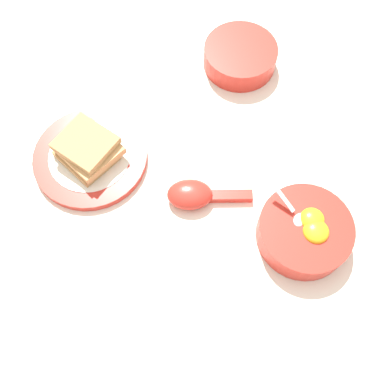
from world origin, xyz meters
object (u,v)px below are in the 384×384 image
at_px(toast_sandwich, 87,150).
at_px(toast_plate, 90,157).
at_px(soup_spoon, 195,195).
at_px(egg_bowl, 305,231).
at_px(congee_bowl, 240,56).

bearing_deg(toast_sandwich, toast_plate, -104.63).
bearing_deg(soup_spoon, toast_plate, -77.33).
bearing_deg(toast_plate, egg_bowl, 103.23).
bearing_deg(soup_spoon, toast_sandwich, -77.10).
xyz_separation_m(egg_bowl, toast_sandwich, (0.09, -0.39, 0.01)).
relative_size(toast_plate, toast_sandwich, 1.88).
bearing_deg(congee_bowl, toast_sandwich, -16.24).
xyz_separation_m(egg_bowl, congee_bowl, (-0.25, -0.29, -0.00)).
height_order(toast_sandwich, soup_spoon, toast_sandwich).
height_order(egg_bowl, congee_bowl, egg_bowl).
bearing_deg(egg_bowl, toast_plate, -76.77).
distance_m(toast_plate, soup_spoon, 0.21).
relative_size(egg_bowl, soup_spoon, 1.11).
height_order(toast_plate, toast_sandwich, toast_sandwich).
bearing_deg(congee_bowl, soup_spoon, 18.22).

